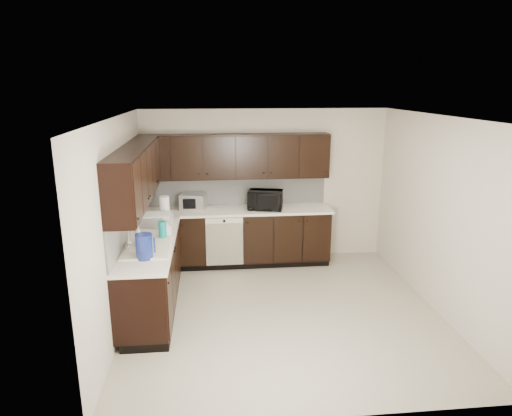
{
  "coord_description": "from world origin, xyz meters",
  "views": [
    {
      "loc": [
        -0.89,
        -5.34,
        2.86
      ],
      "look_at": [
        -0.29,
        0.6,
        1.25
      ],
      "focal_mm": 32.0,
      "sensor_mm": 36.0,
      "label": 1
    }
  ],
  "objects_px": {
    "microwave": "(265,200)",
    "blue_pitcher": "(144,246)",
    "toaster_oven": "(193,201)",
    "storage_bin": "(155,220)",
    "sink": "(148,253)"
  },
  "relations": [
    {
      "from": "microwave",
      "to": "toaster_oven",
      "type": "relative_size",
      "value": 1.37
    },
    {
      "from": "toaster_oven",
      "to": "microwave",
      "type": "bearing_deg",
      "value": 5.45
    },
    {
      "from": "microwave",
      "to": "storage_bin",
      "type": "distance_m",
      "value": 1.82
    },
    {
      "from": "toaster_oven",
      "to": "storage_bin",
      "type": "bearing_deg",
      "value": -109.26
    },
    {
      "from": "sink",
      "to": "toaster_oven",
      "type": "bearing_deg",
      "value": 74.28
    },
    {
      "from": "sink",
      "to": "microwave",
      "type": "height_order",
      "value": "microwave"
    },
    {
      "from": "storage_bin",
      "to": "blue_pitcher",
      "type": "xyz_separation_m",
      "value": [
        0.03,
        -1.26,
        0.06
      ]
    },
    {
      "from": "microwave",
      "to": "toaster_oven",
      "type": "distance_m",
      "value": 1.15
    },
    {
      "from": "microwave",
      "to": "storage_bin",
      "type": "relative_size",
      "value": 1.27
    },
    {
      "from": "sink",
      "to": "blue_pitcher",
      "type": "relative_size",
      "value": 2.82
    },
    {
      "from": "microwave",
      "to": "blue_pitcher",
      "type": "distance_m",
      "value": 2.58
    },
    {
      "from": "sink",
      "to": "microwave",
      "type": "relative_size",
      "value": 1.52
    },
    {
      "from": "microwave",
      "to": "storage_bin",
      "type": "xyz_separation_m",
      "value": [
        -1.66,
        -0.74,
        -0.07
      ]
    },
    {
      "from": "toaster_oven",
      "to": "blue_pitcher",
      "type": "height_order",
      "value": "blue_pitcher"
    },
    {
      "from": "sink",
      "to": "storage_bin",
      "type": "distance_m",
      "value": 0.94
    }
  ]
}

